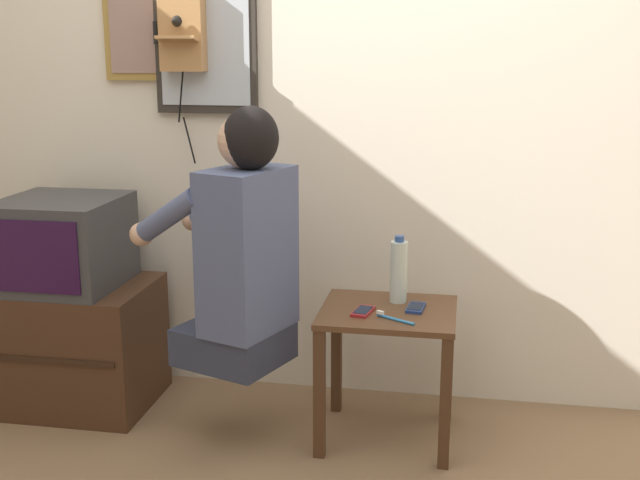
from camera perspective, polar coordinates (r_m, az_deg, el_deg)
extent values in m
cube|color=silver|center=(3.32, 0.35, 10.34)|extent=(6.80, 0.05, 2.55)
cube|color=#51331E|center=(3.00, 4.88, -5.14)|extent=(0.50, 0.44, 0.02)
cube|color=#452B1A|center=(2.94, -0.05, -10.88)|extent=(0.04, 0.04, 0.49)
cube|color=#452B1A|center=(2.90, 8.90, -11.41)|extent=(0.04, 0.04, 0.49)
cube|color=#452B1A|center=(3.29, 1.19, -8.10)|extent=(0.04, 0.04, 0.49)
cube|color=#452B1A|center=(3.26, 9.10, -8.52)|extent=(0.04, 0.04, 0.49)
cube|color=#2D3347|center=(3.03, -6.14, -7.32)|extent=(0.45, 0.43, 0.14)
cube|color=#4C567A|center=(2.88, -5.18, -0.77)|extent=(0.33, 0.40, 0.59)
sphere|color=tan|center=(2.81, -5.35, 7.03)|extent=(0.19, 0.19, 0.19)
ellipsoid|color=black|center=(2.80, -4.95, 7.24)|extent=(0.25, 0.26, 0.22)
cylinder|color=#4C567A|center=(2.89, -10.79, 1.67)|extent=(0.31, 0.18, 0.23)
cylinder|color=#4C567A|center=(3.11, -7.23, 2.63)|extent=(0.31, 0.18, 0.23)
sphere|color=tan|center=(2.99, -12.59, 0.40)|extent=(0.09, 0.09, 0.09)
sphere|color=tan|center=(3.21, -9.02, 1.42)|extent=(0.09, 0.09, 0.09)
cube|color=#422819|center=(3.52, -17.14, -7.05)|extent=(0.66, 0.49, 0.52)
cube|color=black|center=(3.31, -19.15, -8.08)|extent=(0.59, 0.01, 0.02)
cube|color=#38383A|center=(3.39, -17.81, -0.15)|extent=(0.45, 0.47, 0.36)
cube|color=#280F33|center=(3.19, -19.79, -1.14)|extent=(0.37, 0.01, 0.28)
cube|color=#AD7A47|center=(3.38, -9.66, 14.62)|extent=(0.18, 0.11, 0.34)
cube|color=#AD7A47|center=(3.30, -10.14, 13.90)|extent=(0.16, 0.07, 0.03)
cone|color=black|center=(3.29, -10.31, 15.07)|extent=(0.04, 0.05, 0.04)
cylinder|color=black|center=(3.42, -11.51, 14.24)|extent=(0.03, 0.03, 0.09)
cylinder|color=black|center=(3.38, -9.86, 10.04)|extent=(0.04, 0.04, 0.22)
cylinder|color=black|center=(3.39, -9.28, 7.02)|extent=(0.07, 0.06, 0.19)
cube|color=olive|center=(3.48, -12.03, 14.58)|extent=(0.39, 0.02, 0.43)
cube|color=gray|center=(3.47, -12.12, 14.58)|extent=(0.34, 0.01, 0.37)
cube|color=#2D2823|center=(3.40, -8.16, 14.60)|extent=(0.43, 0.03, 0.67)
cube|color=#B2BCC6|center=(3.38, -8.26, 14.60)|extent=(0.38, 0.01, 0.61)
cube|color=maroon|center=(2.95, 3.08, -5.09)|extent=(0.08, 0.13, 0.01)
cube|color=black|center=(2.95, 3.08, -4.97)|extent=(0.07, 0.10, 0.00)
cube|color=navy|center=(3.00, 6.82, -4.80)|extent=(0.07, 0.13, 0.01)
cube|color=black|center=(3.00, 6.83, -4.69)|extent=(0.06, 0.10, 0.00)
cylinder|color=silver|center=(3.05, 5.62, -2.28)|extent=(0.07, 0.07, 0.24)
cylinder|color=#2D4C8C|center=(3.02, 5.67, 0.09)|extent=(0.04, 0.04, 0.02)
cylinder|color=#338CD8|center=(2.87, 5.39, -5.64)|extent=(0.14, 0.09, 0.01)
cube|color=white|center=(2.91, 4.30, -5.16)|extent=(0.03, 0.02, 0.01)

